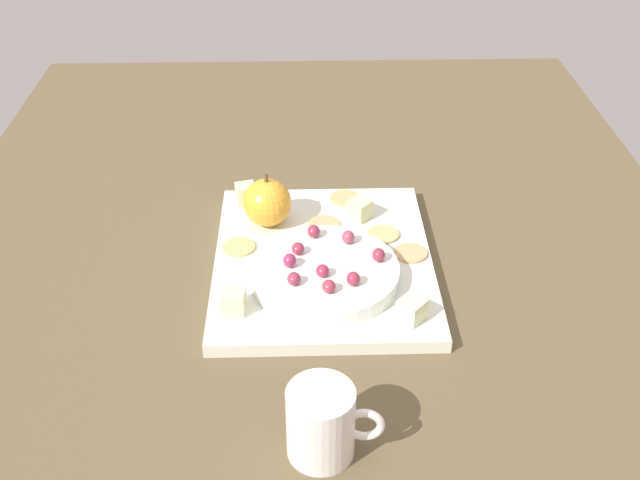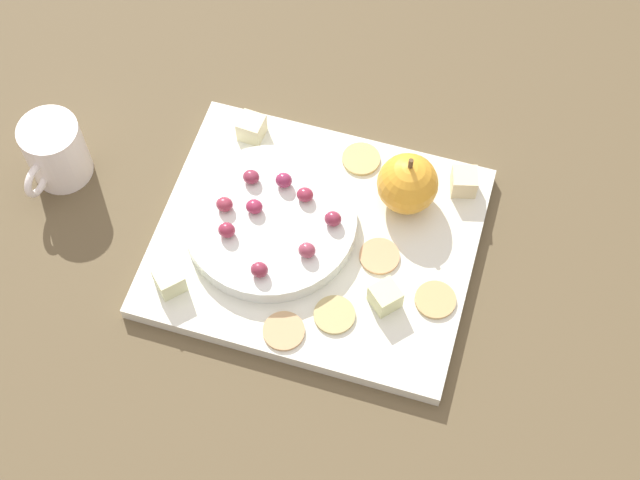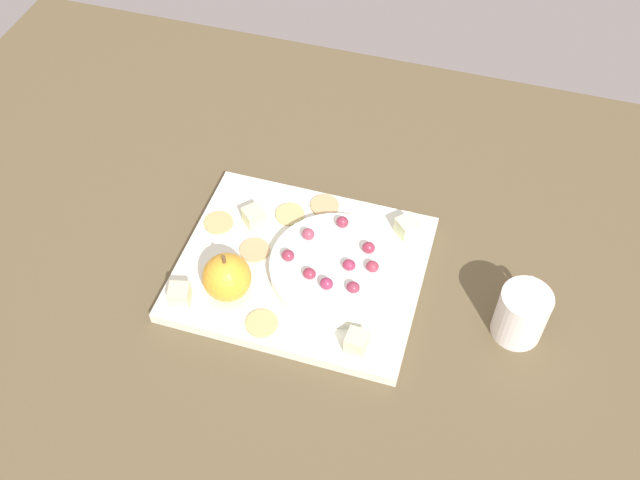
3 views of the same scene
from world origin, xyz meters
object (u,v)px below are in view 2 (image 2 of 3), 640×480
at_px(cracker_4, 361,159).
at_px(cracker_1, 281,330).
at_px(cracker_3, 334,315).
at_px(grape_2, 332,222).
at_px(cracker_0, 435,300).
at_px(grape_0, 254,207).
at_px(serving_dish, 271,221).
at_px(grape_1, 284,180).
at_px(cup, 56,149).
at_px(platter, 314,241).
at_px(cheese_cube_0, 252,128).
at_px(grape_5, 259,270).
at_px(grape_6, 311,251).
at_px(cracker_2, 379,256).
at_px(grape_4, 227,230).
at_px(grape_3, 225,204).
at_px(grape_8, 305,195).
at_px(cheese_cube_2, 464,182).
at_px(cheese_cube_3, 169,280).
at_px(apple_whole, 408,184).
at_px(grape_7, 251,177).
at_px(cheese_cube_1, 385,297).

bearing_deg(cracker_4, cracker_1, 84.29).
relative_size(cracker_3, grape_2, 2.37).
xyz_separation_m(cracker_0, grape_0, (0.21, -0.04, 0.03)).
bearing_deg(cracker_1, serving_dish, -67.08).
xyz_separation_m(grape_1, cup, (0.25, 0.03, -0.01)).
distance_m(platter, cheese_cube_0, 0.15).
bearing_deg(cracker_3, platter, -60.29).
bearing_deg(cup, grape_0, 177.29).
height_order(grape_5, grape_6, same).
xyz_separation_m(serving_dish, cup, (0.25, -0.01, 0.01)).
xyz_separation_m(cheese_cube_0, grape_0, (-0.04, 0.11, 0.01)).
relative_size(cheese_cube_0, cracker_2, 0.63).
xyz_separation_m(cracker_3, grape_4, (0.13, -0.05, 0.03)).
distance_m(cracker_0, grape_3, 0.24).
relative_size(grape_2, grape_8, 1.00).
xyz_separation_m(cheese_cube_0, cheese_cube_2, (-0.25, 0.00, 0.00)).
height_order(cheese_cube_3, grape_0, grape_0).
bearing_deg(cup, apple_whole, -171.18).
distance_m(grape_1, grape_6, 0.09).
relative_size(cracker_1, grape_4, 2.37).
height_order(cracker_1, grape_5, grape_5).
bearing_deg(grape_7, cracker_0, 161.82).
relative_size(serving_dish, cheese_cube_2, 6.83).
distance_m(cheese_cube_0, cheese_cube_1, 0.26).
distance_m(apple_whole, grape_6, 0.13).
bearing_deg(cheese_cube_0, grape_6, 128.88).
xyz_separation_m(grape_1, grape_7, (0.04, 0.01, -0.00)).
height_order(apple_whole, grape_1, apple_whole).
bearing_deg(grape_2, grape_5, 53.73).
height_order(grape_2, grape_6, same).
bearing_deg(cheese_cube_2, cracker_0, 90.97).
relative_size(cracker_4, cup, 0.44).
xyz_separation_m(grape_6, grape_8, (0.03, -0.06, -0.00)).
relative_size(grape_0, cup, 0.18).
height_order(serving_dish, grape_0, grape_0).
height_order(cracker_0, grape_6, grape_6).
distance_m(cheese_cube_3, grape_8, 0.17).
bearing_deg(grape_3, apple_whole, -156.85).
distance_m(platter, cracker_2, 0.07).
bearing_deg(cup, serving_dish, 176.82).
xyz_separation_m(cracker_0, grape_5, (0.18, 0.03, 0.03)).
distance_m(serving_dish, grape_4, 0.05).
bearing_deg(grape_1, grape_4, 63.01).
bearing_deg(cracker_2, cracker_4, -65.70).
bearing_deg(serving_dish, cheese_cube_1, 159.29).
bearing_deg(cracker_4, platter, 78.48).
height_order(cheese_cube_2, grape_1, grape_1).
xyz_separation_m(serving_dish, cheese_cube_3, (0.08, 0.10, 0.00)).
height_order(cheese_cube_0, grape_0, grape_0).
bearing_deg(grape_0, platter, 177.56).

